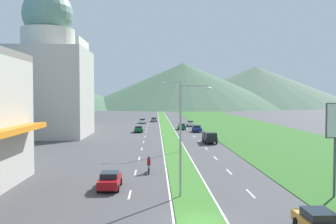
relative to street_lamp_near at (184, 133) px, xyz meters
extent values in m
plane|color=#424244|center=(0.64, -6.26, -5.28)|extent=(600.00, 600.00, 0.00)
cube|color=#387028|center=(0.64, 53.74, -5.25)|extent=(3.20, 240.00, 0.06)
cube|color=#2D6023|center=(21.24, 53.74, -5.25)|extent=(24.00, 240.00, 0.06)
cube|color=silver|center=(-4.46, 0.78, -5.27)|extent=(0.16, 2.80, 0.01)
cube|color=silver|center=(-4.46, 9.79, -5.27)|extent=(0.16, 2.80, 0.01)
cube|color=silver|center=(-4.46, 18.81, -5.27)|extent=(0.16, 2.80, 0.01)
cube|color=silver|center=(-4.46, 27.82, -5.27)|extent=(0.16, 2.80, 0.01)
cube|color=silver|center=(-4.46, 36.83, -5.27)|extent=(0.16, 2.80, 0.01)
cube|color=silver|center=(-4.46, 45.85, -5.27)|extent=(0.16, 2.80, 0.01)
cube|color=silver|center=(-4.46, 54.86, -5.27)|extent=(0.16, 2.80, 0.01)
cube|color=silver|center=(-4.46, 63.88, -5.27)|extent=(0.16, 2.80, 0.01)
cube|color=silver|center=(-4.46, 72.89, -5.27)|extent=(0.16, 2.80, 0.01)
cube|color=silver|center=(-4.46, 81.90, -5.27)|extent=(0.16, 2.80, 0.01)
cube|color=silver|center=(-4.46, 90.92, -5.27)|extent=(0.16, 2.80, 0.01)
cube|color=silver|center=(-4.46, 99.93, -5.27)|extent=(0.16, 2.80, 0.01)
cube|color=silver|center=(5.74, 0.78, -5.27)|extent=(0.16, 2.80, 0.01)
cube|color=silver|center=(5.74, 9.79, -5.27)|extent=(0.16, 2.80, 0.01)
cube|color=silver|center=(5.74, 18.81, -5.27)|extent=(0.16, 2.80, 0.01)
cube|color=silver|center=(5.74, 27.82, -5.27)|extent=(0.16, 2.80, 0.01)
cube|color=silver|center=(5.74, 36.83, -5.27)|extent=(0.16, 2.80, 0.01)
cube|color=silver|center=(5.74, 45.85, -5.27)|extent=(0.16, 2.80, 0.01)
cube|color=silver|center=(5.74, 54.86, -5.27)|extent=(0.16, 2.80, 0.01)
cube|color=silver|center=(5.74, 63.88, -5.27)|extent=(0.16, 2.80, 0.01)
cube|color=silver|center=(5.74, 72.89, -5.27)|extent=(0.16, 2.80, 0.01)
cube|color=silver|center=(5.74, 81.90, -5.27)|extent=(0.16, 2.80, 0.01)
cube|color=silver|center=(5.74, 90.92, -5.27)|extent=(0.16, 2.80, 0.01)
cube|color=silver|center=(5.74, 99.93, -5.27)|extent=(0.16, 2.80, 0.01)
cube|color=silver|center=(-1.11, 53.74, -5.27)|extent=(0.16, 240.00, 0.01)
cube|color=silver|center=(2.39, 53.74, -5.27)|extent=(0.16, 240.00, 0.01)
cube|color=#B7B2A8|center=(-24.36, 47.05, 3.70)|extent=(15.99, 15.99, 17.96)
cylinder|color=beige|center=(-24.36, 47.05, 14.72)|extent=(10.73, 10.73, 4.09)
sphere|color=slate|center=(-24.36, 47.05, 19.83)|extent=(10.22, 10.22, 10.22)
cube|color=silver|center=(-28.88, 72.38, 6.65)|extent=(14.07, 14.07, 23.87)
cone|color=#47664C|center=(-90.52, 233.57, 7.55)|extent=(147.99, 147.99, 25.65)
cone|color=#47664C|center=(19.13, 250.21, 11.72)|extent=(158.42, 158.42, 33.99)
cone|color=#516B56|center=(82.39, 277.83, 11.79)|extent=(166.07, 166.07, 34.13)
cylinder|color=#99999E|center=(-0.27, -0.01, -0.66)|extent=(0.18, 0.18, 9.23)
cylinder|color=#99999E|center=(0.85, 0.04, 3.80)|extent=(2.25, 0.21, 0.10)
ellipsoid|color=silver|center=(1.98, 0.10, 3.60)|extent=(0.56, 0.28, 0.20)
cylinder|color=#99999E|center=(1.43, 24.31, 0.00)|extent=(0.18, 0.18, 10.56)
cylinder|color=#99999E|center=(0.20, 24.37, 5.13)|extent=(2.47, 0.21, 0.10)
ellipsoid|color=silver|center=(-1.03, 24.42, 4.93)|extent=(0.56, 0.28, 0.20)
cylinder|color=#4C4C51|center=(12.22, -0.60, -2.81)|extent=(0.20, 0.20, 4.93)
cube|color=navy|center=(7.37, 55.37, -4.60)|extent=(1.85, 4.48, 0.71)
cube|color=black|center=(7.37, 55.55, -3.99)|extent=(1.59, 1.97, 0.52)
cylinder|color=black|center=(8.26, 53.98, -4.96)|extent=(0.22, 0.64, 0.64)
cylinder|color=black|center=(6.48, 53.98, -4.96)|extent=(0.22, 0.64, 0.64)
cylinder|color=black|center=(8.26, 56.75, -4.96)|extent=(0.22, 0.64, 0.64)
cylinder|color=black|center=(6.48, 56.75, -4.96)|extent=(0.22, 0.64, 0.64)
cube|color=#0C5128|center=(-6.18, 55.04, -4.61)|extent=(1.81, 4.26, 0.70)
cube|color=black|center=(-6.18, 54.87, -4.05)|extent=(1.56, 1.87, 0.42)
cylinder|color=black|center=(-7.05, 56.36, -4.96)|extent=(0.22, 0.64, 0.64)
cylinder|color=black|center=(-5.31, 56.36, -4.96)|extent=(0.22, 0.64, 0.64)
cylinder|color=black|center=(-7.05, 53.72, -4.96)|extent=(0.22, 0.64, 0.64)
cylinder|color=black|center=(-5.31, 53.72, -4.96)|extent=(0.22, 0.64, 0.64)
cube|color=black|center=(7.35, -8.52, -4.06)|extent=(1.55, 1.93, 0.49)
cylinder|color=black|center=(8.22, -7.33, -4.96)|extent=(0.22, 0.64, 0.64)
cylinder|color=black|center=(6.49, -7.33, -4.96)|extent=(0.22, 0.64, 0.64)
cube|color=silver|center=(7.40, 71.74, -4.57)|extent=(1.73, 4.24, 0.77)
cube|color=black|center=(7.40, 71.91, -3.98)|extent=(1.49, 1.87, 0.41)
cylinder|color=black|center=(8.23, 70.42, -4.96)|extent=(0.22, 0.64, 0.64)
cylinder|color=black|center=(6.57, 70.42, -4.96)|extent=(0.22, 0.64, 0.64)
cylinder|color=black|center=(8.23, 73.05, -4.96)|extent=(0.22, 0.64, 0.64)
cylinder|color=black|center=(6.57, 73.05, -4.96)|extent=(0.22, 0.64, 0.64)
cube|color=#0C5128|center=(4.28, 61.77, -4.63)|extent=(1.77, 4.10, 0.65)
cube|color=black|center=(4.28, 61.93, -4.05)|extent=(1.52, 1.80, 0.50)
cylinder|color=black|center=(5.13, 60.50, -4.96)|extent=(0.22, 0.64, 0.64)
cylinder|color=black|center=(3.44, 60.50, -4.96)|extent=(0.22, 0.64, 0.64)
cylinder|color=black|center=(5.13, 63.04, -4.96)|extent=(0.22, 0.64, 0.64)
cylinder|color=black|center=(3.44, 63.04, -4.96)|extent=(0.22, 0.64, 0.64)
cube|color=slate|center=(-2.82, 91.19, -4.65)|extent=(1.78, 4.31, 0.62)
cube|color=black|center=(-2.82, 91.02, -4.11)|extent=(1.53, 1.90, 0.45)
cylinder|color=black|center=(-3.67, 92.53, -4.96)|extent=(0.22, 0.64, 0.64)
cylinder|color=black|center=(-1.96, 92.53, -4.96)|extent=(0.22, 0.64, 0.64)
cylinder|color=black|center=(-3.67, 89.86, -4.96)|extent=(0.22, 0.64, 0.64)
cylinder|color=black|center=(-1.96, 89.86, -4.96)|extent=(0.22, 0.64, 0.64)
cube|color=maroon|center=(-6.37, 2.93, -4.61)|extent=(1.75, 4.23, 0.71)
cube|color=black|center=(-6.37, 2.76, -4.01)|extent=(1.50, 1.86, 0.49)
cylinder|color=black|center=(-7.20, 4.24, -4.96)|extent=(0.22, 0.64, 0.64)
cylinder|color=black|center=(-5.53, 4.24, -4.96)|extent=(0.22, 0.64, 0.64)
cylinder|color=black|center=(-7.20, 1.61, -4.96)|extent=(0.22, 0.64, 0.64)
cylinder|color=black|center=(-5.53, 1.61, -4.96)|extent=(0.22, 0.64, 0.64)
cube|color=silver|center=(-6.30, 83.87, -4.64)|extent=(1.86, 4.24, 0.64)
cube|color=black|center=(-6.30, 83.70, -4.09)|extent=(1.60, 1.87, 0.46)
cylinder|color=black|center=(-7.19, 85.19, -4.96)|extent=(0.22, 0.64, 0.64)
cylinder|color=black|center=(-5.41, 85.19, -4.96)|extent=(0.22, 0.64, 0.64)
cylinder|color=black|center=(-7.19, 82.55, -4.96)|extent=(0.22, 0.64, 0.64)
cylinder|color=black|center=(-5.41, 82.55, -4.96)|extent=(0.22, 0.64, 0.64)
cube|color=black|center=(7.32, 34.88, -4.48)|extent=(2.00, 5.40, 0.80)
cube|color=black|center=(7.32, 33.28, -3.68)|extent=(1.84, 2.00, 0.80)
cube|color=black|center=(8.26, 35.98, -3.86)|extent=(0.10, 3.20, 0.44)
cube|color=black|center=(6.38, 35.98, -3.86)|extent=(0.10, 3.20, 0.44)
cube|color=black|center=(7.32, 37.53, -3.86)|extent=(1.84, 0.10, 0.44)
cylinder|color=black|center=(8.28, 33.26, -4.88)|extent=(0.26, 0.80, 0.80)
cylinder|color=black|center=(6.36, 33.26, -4.88)|extent=(0.26, 0.80, 0.80)
cylinder|color=black|center=(8.28, 36.50, -4.88)|extent=(0.26, 0.80, 0.80)
cylinder|color=black|center=(6.36, 36.50, -4.88)|extent=(0.26, 0.80, 0.80)
cylinder|color=black|center=(-3.02, 10.18, -4.98)|extent=(0.10, 0.60, 0.60)
cylinder|color=black|center=(-3.02, 8.78, -4.98)|extent=(0.12, 0.60, 0.60)
cube|color=navy|center=(-3.02, 9.48, -4.81)|extent=(0.20, 1.12, 0.25)
ellipsoid|color=navy|center=(-3.02, 9.68, -4.45)|extent=(0.24, 0.44, 0.24)
cube|color=maroon|center=(-3.02, 9.38, -4.08)|extent=(0.36, 0.28, 0.70)
sphere|color=black|center=(-3.02, 9.43, -3.61)|extent=(0.26, 0.26, 0.26)
camera|label=1|loc=(-2.30, -29.58, 2.89)|focal=39.17mm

